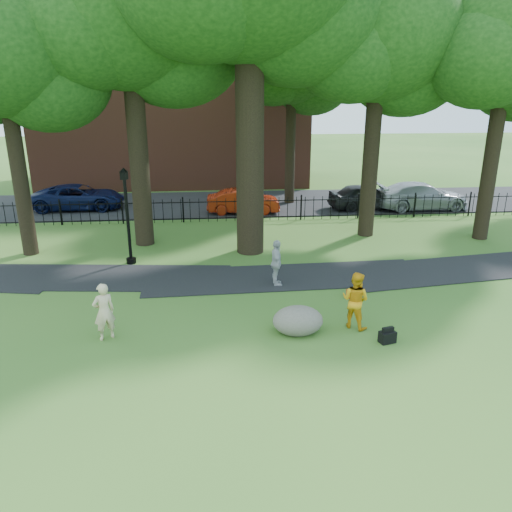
{
  "coord_description": "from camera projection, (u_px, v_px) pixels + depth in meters",
  "views": [
    {
      "loc": [
        -1.5,
        -12.67,
        6.52
      ],
      "look_at": [
        -0.2,
        2.0,
        1.5
      ],
      "focal_mm": 35.0,
      "sensor_mm": 36.0,
      "label": 1
    }
  ],
  "objects": [
    {
      "name": "backpack",
      "position": [
        387.0,
        337.0,
        13.35
      ],
      "size": [
        0.48,
        0.37,
        0.32
      ],
      "primitive_type": "cube",
      "rotation": [
        0.0,
        0.0,
        0.28
      ],
      "color": "black",
      "rests_on": "ground"
    },
    {
      "name": "street",
      "position": [
        239.0,
        203.0,
        29.26
      ],
      "size": [
        80.0,
        7.0,
        0.02
      ],
      "primitive_type": "cube",
      "color": "black",
      "rests_on": "ground"
    },
    {
      "name": "woman",
      "position": [
        104.0,
        312.0,
        13.35
      ],
      "size": [
        0.7,
        0.62,
        1.61
      ],
      "primitive_type": "imported",
      "rotation": [
        0.0,
        0.0,
        3.63
      ],
      "color": "beige",
      "rests_on": "ground"
    },
    {
      "name": "man",
      "position": [
        355.0,
        300.0,
        14.01
      ],
      "size": [
        1.02,
        1.0,
        1.66
      ],
      "primitive_type": "imported",
      "rotation": [
        0.0,
        0.0,
        2.42
      ],
      "color": "orange",
      "rests_on": "ground"
    },
    {
      "name": "grey_car",
      "position": [
        366.0,
        196.0,
        27.77
      ],
      "size": [
        4.28,
        1.99,
        1.42
      ],
      "primitive_type": "imported",
      "rotation": [
        0.0,
        0.0,
        1.65
      ],
      "color": "black",
      "rests_on": "ground"
    },
    {
      "name": "tree_row",
      "position": [
        260.0,
        42.0,
        19.51
      ],
      "size": [
        26.82,
        7.96,
        12.42
      ],
      "color": "black",
      "rests_on": "ground"
    },
    {
      "name": "red_bag",
      "position": [
        352.0,
        294.0,
        16.2
      ],
      "size": [
        0.4,
        0.28,
        0.25
      ],
      "primitive_type": "cube",
      "rotation": [
        0.0,
        0.0,
        -0.16
      ],
      "color": "maroon",
      "rests_on": "ground"
    },
    {
      "name": "boulder",
      "position": [
        298.0,
        319.0,
        13.82
      ],
      "size": [
        1.49,
        1.17,
        0.82
      ],
      "primitive_type": "ellipsoid",
      "rotation": [
        0.0,
        0.0,
        0.08
      ],
      "color": "slate",
      "rests_on": "ground"
    },
    {
      "name": "ground",
      "position": [
        269.0,
        328.0,
        14.18
      ],
      "size": [
        120.0,
        120.0,
        0.0
      ],
      "primitive_type": "plane",
      "color": "#2D5B1F",
      "rests_on": "ground"
    },
    {
      "name": "lamppost",
      "position": [
        128.0,
        218.0,
        18.81
      ],
      "size": [
        0.37,
        0.37,
        3.71
      ],
      "rotation": [
        0.0,
        0.0,
        -0.3
      ],
      "color": "black",
      "rests_on": "ground"
    },
    {
      "name": "red_sedan",
      "position": [
        243.0,
        201.0,
        26.88
      ],
      "size": [
        3.93,
        1.49,
        1.28
      ],
      "primitive_type": "imported",
      "rotation": [
        0.0,
        0.0,
        1.53
      ],
      "color": "maroon",
      "rests_on": "ground"
    },
    {
      "name": "navy_van",
      "position": [
        79.0,
        197.0,
        27.71
      ],
      "size": [
        4.99,
        2.39,
        1.37
      ],
      "primitive_type": "imported",
      "rotation": [
        0.0,
        0.0,
        1.59
      ],
      "color": "#0B1337",
      "rests_on": "ground"
    },
    {
      "name": "pedestrian",
      "position": [
        276.0,
        263.0,
        16.97
      ],
      "size": [
        0.41,
        0.96,
        1.63
      ],
      "primitive_type": "imported",
      "rotation": [
        0.0,
        0.0,
        1.58
      ],
      "color": "#ACACB1",
      "rests_on": "ground"
    },
    {
      "name": "iron_fence",
      "position": [
        243.0,
        209.0,
        25.3
      ],
      "size": [
        44.0,
        0.04,
        1.2
      ],
      "color": "black",
      "rests_on": "ground"
    },
    {
      "name": "silver_car",
      "position": [
        421.0,
        196.0,
        27.71
      ],
      "size": [
        5.16,
        2.17,
        1.49
      ],
      "primitive_type": "imported",
      "rotation": [
        0.0,
        0.0,
        1.59
      ],
      "color": "#A0A1A8",
      "rests_on": "ground"
    },
    {
      "name": "footpath",
      "position": [
        285.0,
        278.0,
        17.94
      ],
      "size": [
        36.07,
        3.85,
        0.03
      ],
      "primitive_type": "cube",
      "rotation": [
        0.0,
        0.0,
        0.03
      ],
      "color": "black",
      "rests_on": "ground"
    },
    {
      "name": "brick_building",
      "position": [
        174.0,
        94.0,
        34.53
      ],
      "size": [
        18.0,
        8.0,
        12.0
      ],
      "primitive_type": "cube",
      "color": "brown",
      "rests_on": "ground"
    }
  ]
}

